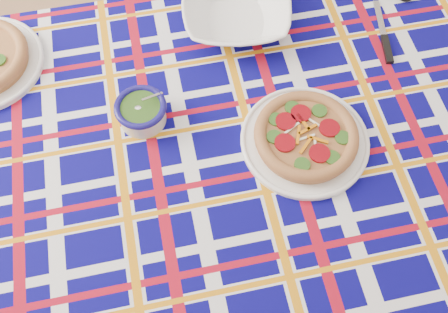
# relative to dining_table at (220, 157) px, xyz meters

# --- Properties ---
(floor) EXTENTS (4.00, 4.00, 0.00)m
(floor) POSITION_rel_dining_table_xyz_m (-0.10, 0.52, -0.68)
(floor) COLOR #91694B
(floor) RESTS_ON ground
(dining_table) EXTENTS (1.82, 1.42, 0.75)m
(dining_table) POSITION_rel_dining_table_xyz_m (0.00, 0.00, 0.00)
(dining_table) COLOR brown
(dining_table) RESTS_ON floor
(tablecloth) EXTENTS (1.86, 1.46, 0.11)m
(tablecloth) POSITION_rel_dining_table_xyz_m (0.00, 0.00, 0.02)
(tablecloth) COLOR #090560
(tablecloth) RESTS_ON dining_table
(main_focaccia_plate) EXTENTS (0.38, 0.38, 0.06)m
(main_focaccia_plate) POSITION_rel_dining_table_xyz_m (0.20, 0.02, 0.11)
(main_focaccia_plate) COLOR #9F6538
(main_focaccia_plate) RESTS_ON tablecloth
(pesto_bowl) EXTENTS (0.14, 0.14, 0.07)m
(pesto_bowl) POSITION_rel_dining_table_xyz_m (-0.19, 0.05, 0.11)
(pesto_bowl) COLOR #1E3E10
(pesto_bowl) RESTS_ON tablecloth
(serving_bowl) EXTENTS (0.32, 0.32, 0.07)m
(serving_bowl) POSITION_rel_dining_table_xyz_m (0.01, 0.38, 0.11)
(serving_bowl) COLOR white
(serving_bowl) RESTS_ON tablecloth
(table_knife) EXTENTS (0.05, 0.23, 0.01)m
(table_knife) POSITION_rel_dining_table_xyz_m (0.40, 0.41, 0.08)
(table_knife) COLOR silver
(table_knife) RESTS_ON tablecloth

